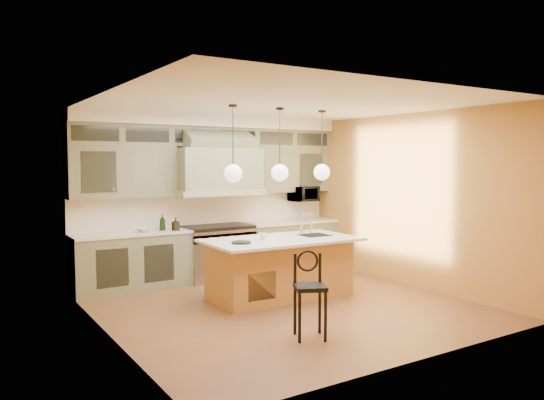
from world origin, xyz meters
TOP-DOWN VIEW (x-y plane):
  - floor at (0.00, 0.00)m, footprint 5.00×5.00m
  - ceiling at (0.00, 0.00)m, footprint 5.00×5.00m
  - wall_back at (0.00, 2.50)m, footprint 5.00×0.00m
  - wall_front at (0.00, -2.50)m, footprint 5.00×0.00m
  - wall_left at (-2.50, 0.00)m, footprint 0.00×5.00m
  - wall_right at (2.50, 0.00)m, footprint 0.00×5.00m
  - back_cabinetry at (0.00, 2.23)m, footprint 5.00×0.77m
  - range at (0.00, 2.14)m, footprint 1.20×0.74m
  - kitchen_island at (0.22, 0.45)m, footprint 2.36×1.29m
  - counter_stool at (-0.50, -1.29)m, footprint 0.48×0.48m
  - microwave at (1.95, 2.25)m, footprint 0.54×0.37m
  - oil_bottle_a at (-1.02, 2.15)m, footprint 0.11×0.11m
  - oil_bottle_b at (-0.85, 2.00)m, footprint 0.11×0.11m
  - fruit_bowl at (-1.33, 2.15)m, footprint 0.32×0.32m
  - cup at (-0.09, 0.44)m, footprint 0.13×0.13m
  - pendant_left at (-0.59, 0.45)m, footprint 0.26×0.26m
  - pendant_center at (0.21, 0.45)m, footprint 0.26×0.26m
  - pendant_right at (1.01, 0.45)m, footprint 0.26×0.26m

SIDE VIEW (x-z plane):
  - floor at x=0.00m, z-range 0.00..0.00m
  - kitchen_island at x=0.22m, z-range -0.20..1.15m
  - range at x=0.00m, z-range 0.01..0.97m
  - counter_stool at x=-0.50m, z-range 0.07..1.09m
  - cup at x=-0.09m, z-range 0.92..1.03m
  - fruit_bowl at x=-1.33m, z-range 0.94..1.01m
  - oil_bottle_b at x=-0.85m, z-range 0.94..1.16m
  - oil_bottle_a at x=-1.02m, z-range 0.94..1.21m
  - back_cabinetry at x=0.00m, z-range -0.02..2.88m
  - microwave at x=1.95m, z-range 1.30..1.60m
  - wall_back at x=0.00m, z-range -1.05..3.95m
  - wall_front at x=0.00m, z-range -1.05..3.95m
  - wall_left at x=-2.50m, z-range -1.05..3.95m
  - wall_right at x=2.50m, z-range -1.05..3.95m
  - pendant_left at x=-0.59m, z-range 1.39..2.50m
  - pendant_center at x=0.21m, z-range 1.39..2.50m
  - pendant_right at x=1.01m, z-range 1.39..2.50m
  - ceiling at x=0.00m, z-range 2.90..2.90m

